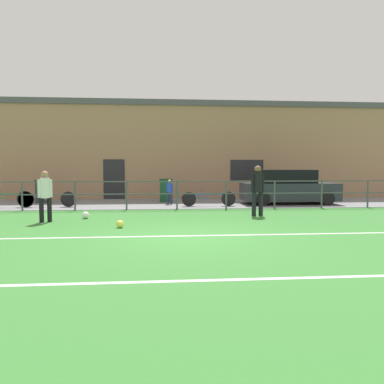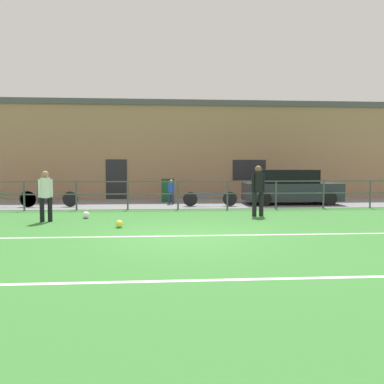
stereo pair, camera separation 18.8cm
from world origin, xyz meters
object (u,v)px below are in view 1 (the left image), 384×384
Objects in this scene: player_striker at (45,193)px; bicycle_parked_2 at (47,199)px; bicycle_parked_3 at (7,199)px; soccer_ball_match at (120,224)px; soccer_ball_spare at (86,215)px; trash_bin_1 at (42,191)px; player_goalkeeper at (258,187)px; trash_bin_0 at (166,190)px; spectator_child at (170,190)px; bicycle_parked_1 at (209,199)px; parked_car_red at (288,188)px.

player_striker is 0.67× the size of bicycle_parked_2.
soccer_ball_match is at bearing -46.80° from bicycle_parked_3.
soccer_ball_match is at bearing -56.06° from soccer_ball_spare.
player_goalkeeper is at bearing -30.88° from trash_bin_1.
player_striker is 6.83× the size of soccer_ball_spare.
player_goalkeeper is 1.57× the size of trash_bin_0.
spectator_child is at bearing -82.09° from trash_bin_0.
trash_bin_0 is (5.01, 1.97, 0.22)m from bicycle_parked_2.
player_goalkeeper is 0.81× the size of bicycle_parked_3.
bicycle_parked_3 is 1.95× the size of trash_bin_0.
bicycle_parked_2 is (-3.60, 5.58, 0.25)m from soccer_ball_match.
soccer_ball_spare is (1.07, 0.70, -0.78)m from player_striker.
soccer_ball_match is 0.19× the size of trash_bin_0.
soccer_ball_match is 6.26m from bicycle_parked_1.
spectator_child is 0.47× the size of bicycle_parked_2.
bicycle_parked_1 is 2.84m from trash_bin_0.
player_goalkeeper reaches higher than soccer_ball_match.
parked_car_red is 3.84× the size of trash_bin_0.
soccer_ball_spare is 0.10× the size of bicycle_parked_2.
bicycle_parked_2 is (-5.16, -0.87, -0.29)m from spectator_child.
soccer_ball_match is at bearing -138.88° from parked_car_red.
bicycle_parked_1 is at bearing -1.48° from bicycle_parked_3.
trash_bin_1 is (0.87, 1.89, 0.19)m from bicycle_parked_3.
parked_car_red reaches higher than soccer_ball_spare.
spectator_child is 6.87m from bicycle_parked_3.
parked_car_red is 10.58m from bicycle_parked_2.
soccer_ball_match is 0.05× the size of parked_car_red.
trash_bin_1 is (-5.78, -0.07, -0.01)m from trash_bin_0.
player_striker reaches higher than trash_bin_1.
player_striker reaches higher than soccer_ball_spare.
player_goalkeeper is at bearing 140.07° from spectator_child.
soccer_ball_match is 7.66m from bicycle_parked_3.
trash_bin_0 is at bearing 21.41° from bicycle_parked_2.
bicycle_parked_1 is 7.87m from trash_bin_1.
bicycle_parked_3 is at bearing -84.24° from player_striker.
spectator_child is at bearing 57.14° from soccer_ball_spare.
bicycle_parked_1 is 1.07× the size of bicycle_parked_3.
trash_bin_0 reaches higher than soccer_ball_match.
bicycle_parked_2 reaches higher than soccer_ball_match.
soccer_ball_match is 2.38m from soccer_ball_spare.
spectator_child reaches higher than bicycle_parked_2.
bicycle_parked_3 is (-12.20, -0.49, -0.38)m from parked_car_red.
player_goalkeeper reaches higher than trash_bin_1.
player_striker reaches higher than bicycle_parked_2.
player_goalkeeper is at bearing -19.30° from bicycle_parked_3.
parked_car_red reaches higher than bicycle_parked_3.
parked_car_red is 1.97× the size of bicycle_parked_3.
parked_car_red is at bearing 10.74° from bicycle_parked_1.
spectator_child reaches higher than bicycle_parked_1.
soccer_ball_match is at bearing -164.37° from player_goalkeeper.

